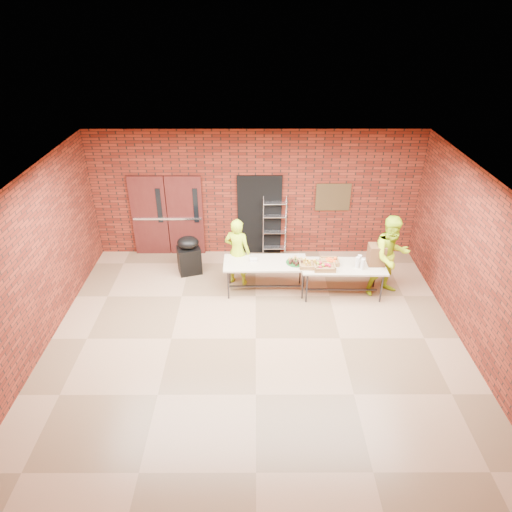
{
  "coord_description": "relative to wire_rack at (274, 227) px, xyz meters",
  "views": [
    {
      "loc": [
        -0.01,
        -6.94,
        5.84
      ],
      "look_at": [
        0.01,
        1.4,
        1.06
      ],
      "focal_mm": 32.0,
      "sensor_mm": 36.0,
      "label": 1
    }
  ],
  "objects": [
    {
      "name": "cup_stack_back",
      "position": [
        1.76,
        -1.8,
        0.08
      ],
      "size": [
        0.09,
        0.09,
        0.26
      ],
      "primitive_type": "cylinder",
      "color": "silver",
      "rests_on": "table_right"
    },
    {
      "name": "napkin_box",
      "position": [
        -0.52,
        -1.59,
        -0.01
      ],
      "size": [
        0.17,
        0.11,
        0.06
      ],
      "primitive_type": "cube",
      "color": "silver",
      "rests_on": "table_left"
    },
    {
      "name": "basket_bananas",
      "position": [
        0.67,
        -1.85,
        0.01
      ],
      "size": [
        0.4,
        0.31,
        0.12
      ],
      "color": "olive",
      "rests_on": "table_right"
    },
    {
      "name": "cup_stack_mid",
      "position": [
        1.8,
        -1.95,
        0.08
      ],
      "size": [
        0.08,
        0.08,
        0.25
      ],
      "primitive_type": "cylinder",
      "color": "silver",
      "rests_on": "table_right"
    },
    {
      "name": "basket_oranges",
      "position": [
        1.14,
        -1.7,
        0.01
      ],
      "size": [
        0.4,
        0.31,
        0.12
      ],
      "color": "olive",
      "rests_on": "table_right"
    },
    {
      "name": "bronze_plaque",
      "position": [
        1.42,
        0.13,
        0.76
      ],
      "size": [
        0.85,
        0.04,
        0.7
      ],
      "primitive_type": "cube",
      "color": "#3F2C19",
      "rests_on": "room"
    },
    {
      "name": "room",
      "position": [
        -0.48,
        -3.32,
        0.81
      ],
      "size": [
        8.08,
        7.08,
        3.28
      ],
      "color": "brown",
      "rests_on": "ground"
    },
    {
      "name": "table_right",
      "position": [
        1.43,
        -1.79,
        -0.11
      ],
      "size": [
        1.83,
        0.79,
        0.75
      ],
      "rotation": [
        0.0,
        0.0,
        -0.02
      ],
      "color": "#B9AB8D",
      "rests_on": "room"
    },
    {
      "name": "table_left",
      "position": [
        -0.26,
        -1.65,
        -0.1
      ],
      "size": [
        1.83,
        0.78,
        0.75
      ],
      "rotation": [
        0.0,
        0.0,
        0.01
      ],
      "color": "#B9AB8D",
      "rests_on": "room"
    },
    {
      "name": "volunteer_man",
      "position": [
        2.44,
        -1.71,
        0.14
      ],
      "size": [
        1.08,
        0.95,
        1.87
      ],
      "primitive_type": "imported",
      "rotation": [
        0.0,
        0.0,
        0.31
      ],
      "color": "#ABD317",
      "rests_on": "room"
    },
    {
      "name": "double_doors",
      "position": [
        -2.67,
        0.12,
        0.26
      ],
      "size": [
        1.78,
        0.12,
        2.1
      ],
      "color": "#481814",
      "rests_on": "room"
    },
    {
      "name": "cup_stack_front",
      "position": [
        1.7,
        -1.87,
        0.08
      ],
      "size": [
        0.08,
        0.08,
        0.25
      ],
      "primitive_type": "cylinder",
      "color": "silver",
      "rests_on": "table_right"
    },
    {
      "name": "muffin_tray",
      "position": [
        0.4,
        -1.67,
        0.01
      ],
      "size": [
        0.42,
        0.42,
        0.1
      ],
      "color": "#16531D",
      "rests_on": "table_left"
    },
    {
      "name": "dark_doorway",
      "position": [
        -0.38,
        0.14,
        0.26
      ],
      "size": [
        1.1,
        0.06,
        2.1
      ],
      "primitive_type": "cube",
      "color": "black",
      "rests_on": "room"
    },
    {
      "name": "wire_rack",
      "position": [
        0.0,
        0.0,
        0.0
      ],
      "size": [
        0.58,
        0.2,
        1.58
      ],
      "primitive_type": null,
      "rotation": [
        0.0,
        0.0,
        0.01
      ],
      "color": "silver",
      "rests_on": "room"
    },
    {
      "name": "volunteer_woman",
      "position": [
        -0.89,
        -1.29,
        0.02
      ],
      "size": [
        0.68,
        0.54,
        1.62
      ],
      "primitive_type": "imported",
      "rotation": [
        0.0,
        0.0,
        2.86
      ],
      "color": "#ABD317",
      "rests_on": "room"
    },
    {
      "name": "basket_apples",
      "position": [
        1.0,
        -1.92,
        0.02
      ],
      "size": [
        0.45,
        0.35,
        0.14
      ],
      "color": "olive",
      "rests_on": "table_right"
    },
    {
      "name": "coffee_dispenser",
      "position": [
        2.14,
        -1.72,
        0.18
      ],
      "size": [
        0.35,
        0.31,
        0.46
      ],
      "primitive_type": "cube",
      "color": "brown",
      "rests_on": "table_right"
    },
    {
      "name": "covered_grill",
      "position": [
        -2.06,
        -0.83,
        -0.32
      ],
      "size": [
        0.63,
        0.57,
        0.95
      ],
      "rotation": [
        0.0,
        0.0,
        0.31
      ],
      "color": "black",
      "rests_on": "room"
    }
  ]
}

